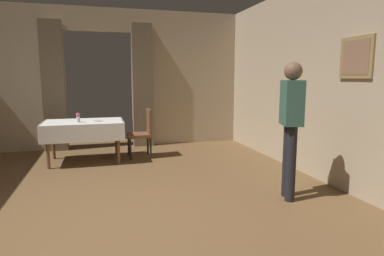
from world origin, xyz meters
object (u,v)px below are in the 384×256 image
person_waiter_by_doorway (291,119)px  chair_mid_right (143,131)px  dining_table_mid (84,127)px  plate_mid_b (97,121)px  flower_vase_mid (78,117)px

person_waiter_by_doorway → chair_mid_right: bearing=118.6°
dining_table_mid → plate_mid_b: bearing=-16.9°
chair_mid_right → flower_vase_mid: chair_mid_right is taller
dining_table_mid → person_waiter_by_doorway: person_waiter_by_doorway is taller
dining_table_mid → chair_mid_right: (1.08, 0.07, -0.14)m
chair_mid_right → flower_vase_mid: 1.23m
person_waiter_by_doorway → flower_vase_mid: bearing=136.5°
chair_mid_right → plate_mid_b: chair_mid_right is taller
chair_mid_right → plate_mid_b: 0.89m
chair_mid_right → person_waiter_by_doorway: bearing=-61.4°
dining_table_mid → plate_mid_b: size_ratio=7.23×
person_waiter_by_doorway → plate_mid_b: bearing=132.0°
plate_mid_b → person_waiter_by_doorway: 3.49m
flower_vase_mid → dining_table_mid: bearing=61.6°
plate_mid_b → flower_vase_mid: bearing=-166.8°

